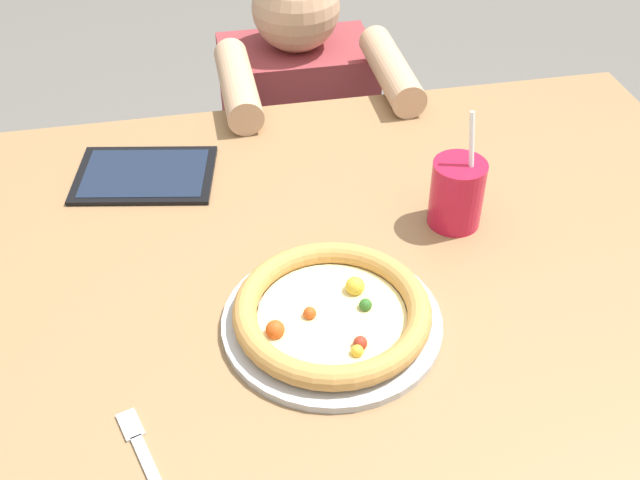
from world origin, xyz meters
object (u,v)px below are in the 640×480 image
at_px(pizza_near, 332,314).
at_px(diner_seated, 300,159).
at_px(drink_cup_colored, 457,193).
at_px(fork, 149,466).
at_px(tablet, 145,175).

distance_m(pizza_near, diner_seated, 0.94).
bearing_deg(diner_seated, pizza_near, -96.73).
relative_size(drink_cup_colored, fork, 1.01).
height_order(drink_cup_colored, fork, drink_cup_colored).
height_order(fork, tablet, tablet).
bearing_deg(fork, diner_seated, 71.14).
bearing_deg(pizza_near, diner_seated, 83.27).
distance_m(fork, tablet, 0.60).
xyz_separation_m(tablet, diner_seated, (0.35, 0.46, -0.32)).
height_order(pizza_near, drink_cup_colored, drink_cup_colored).
xyz_separation_m(pizza_near, diner_seated, (0.10, 0.88, -0.33)).
bearing_deg(fork, tablet, 89.05).
bearing_deg(tablet, fork, -90.95).
bearing_deg(pizza_near, fork, -144.49).
distance_m(pizza_near, drink_cup_colored, 0.31).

